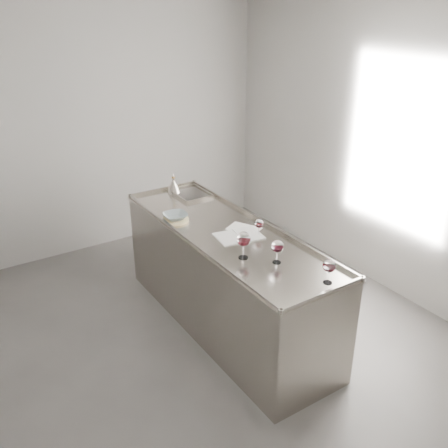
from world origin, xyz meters
TOP-DOWN VIEW (x-y plane):
  - room_shell at (0.00, 0.00)m, footprint 4.54×5.04m
  - counter at (0.50, 0.30)m, footprint 0.77×2.42m
  - wine_glass_left at (0.36, -0.16)m, footprint 0.11×0.11m
  - wine_glass_middle at (0.53, -0.36)m, footprint 0.09×0.09m
  - wine_glass_right at (0.64, -0.78)m, footprint 0.09×0.09m
  - wine_glass_small at (0.69, 0.09)m, footprint 0.07×0.07m
  - notebook at (0.54, 0.16)m, footprint 0.41×0.32m
  - loose_paper_top at (0.66, 0.27)m, footprint 0.29×0.33m
  - trivet at (0.24, 0.74)m, footprint 0.26×0.26m
  - ceramic_bowl at (0.24, 0.74)m, footprint 0.23×0.23m
  - wine_funnel at (0.57, 1.38)m, footprint 0.14×0.14m

SIDE VIEW (x-z plane):
  - counter at x=0.50m, z-range -0.01..0.96m
  - loose_paper_top at x=0.66m, z-range 0.94..0.94m
  - notebook at x=0.54m, z-range 0.94..0.95m
  - trivet at x=0.24m, z-range 0.94..0.96m
  - ceramic_bowl at x=0.24m, z-range 0.96..1.01m
  - wine_funnel at x=0.57m, z-range 0.90..1.11m
  - wine_glass_small at x=0.69m, z-range 0.97..1.12m
  - wine_glass_middle at x=0.53m, z-range 0.98..1.16m
  - wine_glass_right at x=0.64m, z-range 0.98..1.16m
  - wine_glass_left at x=0.36m, z-range 0.98..1.20m
  - room_shell at x=0.00m, z-range -0.02..2.82m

